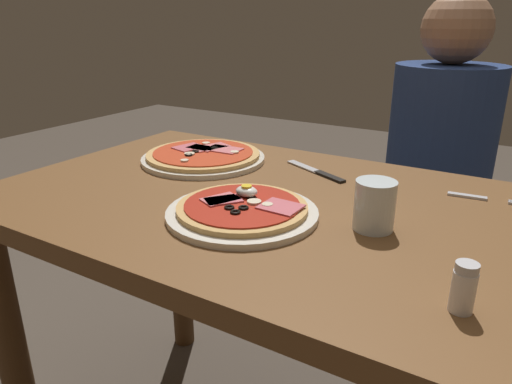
{
  "coord_description": "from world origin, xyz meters",
  "views": [
    {
      "loc": [
        0.44,
        -0.78,
        1.11
      ],
      "look_at": [
        0.0,
        -0.05,
        0.79
      ],
      "focal_mm": 32.96,
      "sensor_mm": 36.0,
      "label": 1
    }
  ],
  "objects_px": {
    "fork": "(482,198)",
    "diner_person": "(433,197)",
    "water_glass_near": "(374,208)",
    "dining_table": "(267,255)",
    "knife": "(319,172)",
    "pizza_foreground": "(242,210)",
    "salt_shaker": "(464,288)",
    "pizza_across_left": "(203,156)"
  },
  "relations": [
    {
      "from": "fork",
      "to": "pizza_foreground",
      "type": "bearing_deg",
      "value": -138.93
    },
    {
      "from": "diner_person",
      "to": "dining_table",
      "type": "bearing_deg",
      "value": 74.72
    },
    {
      "from": "water_glass_near",
      "to": "diner_person",
      "type": "height_order",
      "value": "diner_person"
    },
    {
      "from": "fork",
      "to": "salt_shaker",
      "type": "distance_m",
      "value": 0.44
    },
    {
      "from": "dining_table",
      "to": "knife",
      "type": "bearing_deg",
      "value": 82.91
    },
    {
      "from": "fork",
      "to": "diner_person",
      "type": "bearing_deg",
      "value": 108.76
    },
    {
      "from": "pizza_across_left",
      "to": "knife",
      "type": "height_order",
      "value": "pizza_across_left"
    },
    {
      "from": "dining_table",
      "to": "pizza_across_left",
      "type": "distance_m",
      "value": 0.34
    },
    {
      "from": "pizza_across_left",
      "to": "water_glass_near",
      "type": "xyz_separation_m",
      "value": [
        0.5,
        -0.18,
        0.03
      ]
    },
    {
      "from": "pizza_foreground",
      "to": "fork",
      "type": "relative_size",
      "value": 1.78
    },
    {
      "from": "water_glass_near",
      "to": "knife",
      "type": "relative_size",
      "value": 0.48
    },
    {
      "from": "dining_table",
      "to": "knife",
      "type": "relative_size",
      "value": 6.27
    },
    {
      "from": "dining_table",
      "to": "pizza_foreground",
      "type": "xyz_separation_m",
      "value": [
        0.01,
        -0.11,
        0.15
      ]
    },
    {
      "from": "water_glass_near",
      "to": "fork",
      "type": "height_order",
      "value": "water_glass_near"
    },
    {
      "from": "knife",
      "to": "diner_person",
      "type": "relative_size",
      "value": 0.16
    },
    {
      "from": "fork",
      "to": "knife",
      "type": "distance_m",
      "value": 0.35
    },
    {
      "from": "pizza_foreground",
      "to": "dining_table",
      "type": "bearing_deg",
      "value": 93.78
    },
    {
      "from": "dining_table",
      "to": "water_glass_near",
      "type": "relative_size",
      "value": 13.16
    },
    {
      "from": "pizza_foreground",
      "to": "knife",
      "type": "relative_size",
      "value": 1.53
    },
    {
      "from": "pizza_foreground",
      "to": "water_glass_near",
      "type": "distance_m",
      "value": 0.24
    },
    {
      "from": "fork",
      "to": "diner_person",
      "type": "xyz_separation_m",
      "value": [
        -0.18,
        0.52,
        -0.21
      ]
    },
    {
      "from": "knife",
      "to": "pizza_across_left",
      "type": "bearing_deg",
      "value": -169.09
    },
    {
      "from": "dining_table",
      "to": "pizza_foreground",
      "type": "height_order",
      "value": "pizza_foreground"
    },
    {
      "from": "pizza_foreground",
      "to": "fork",
      "type": "distance_m",
      "value": 0.49
    },
    {
      "from": "knife",
      "to": "salt_shaker",
      "type": "bearing_deg",
      "value": -47.86
    },
    {
      "from": "pizza_foreground",
      "to": "pizza_across_left",
      "type": "xyz_separation_m",
      "value": [
        -0.28,
        0.25,
        0.0
      ]
    },
    {
      "from": "fork",
      "to": "diner_person",
      "type": "height_order",
      "value": "diner_person"
    },
    {
      "from": "dining_table",
      "to": "diner_person",
      "type": "xyz_separation_m",
      "value": [
        0.2,
        0.73,
        -0.07
      ]
    },
    {
      "from": "pizza_foreground",
      "to": "salt_shaker",
      "type": "bearing_deg",
      "value": -15.71
    },
    {
      "from": "water_glass_near",
      "to": "salt_shaker",
      "type": "relative_size",
      "value": 1.31
    },
    {
      "from": "salt_shaker",
      "to": "knife",
      "type": "bearing_deg",
      "value": 132.14
    },
    {
      "from": "water_glass_near",
      "to": "fork",
      "type": "distance_m",
      "value": 0.29
    },
    {
      "from": "water_glass_near",
      "to": "pizza_foreground",
      "type": "bearing_deg",
      "value": -162.51
    },
    {
      "from": "dining_table",
      "to": "knife",
      "type": "xyz_separation_m",
      "value": [
        0.02,
        0.2,
        0.14
      ]
    },
    {
      "from": "salt_shaker",
      "to": "pizza_foreground",
      "type": "bearing_deg",
      "value": 164.29
    },
    {
      "from": "pizza_foreground",
      "to": "salt_shaker",
      "type": "xyz_separation_m",
      "value": [
        0.4,
        -0.11,
        0.02
      ]
    },
    {
      "from": "pizza_across_left",
      "to": "water_glass_near",
      "type": "distance_m",
      "value": 0.53
    },
    {
      "from": "dining_table",
      "to": "pizza_foreground",
      "type": "relative_size",
      "value": 4.09
    },
    {
      "from": "pizza_across_left",
      "to": "diner_person",
      "type": "xyz_separation_m",
      "value": [
        0.47,
        0.59,
        -0.22
      ]
    },
    {
      "from": "pizza_across_left",
      "to": "dining_table",
      "type": "bearing_deg",
      "value": -27.6
    },
    {
      "from": "pizza_foreground",
      "to": "knife",
      "type": "xyz_separation_m",
      "value": [
        0.02,
        0.31,
        -0.01
      ]
    },
    {
      "from": "pizza_across_left",
      "to": "water_glass_near",
      "type": "relative_size",
      "value": 3.58
    }
  ]
}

